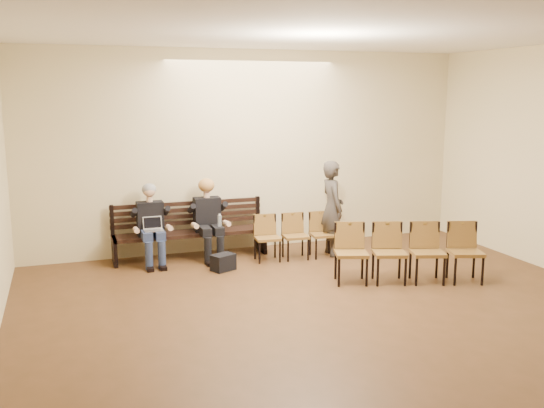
% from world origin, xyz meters
% --- Properties ---
extents(ground, '(10.00, 10.00, 0.00)m').
position_xyz_m(ground, '(0.00, 0.00, 0.00)').
color(ground, '#56351D').
rests_on(ground, ground).
extents(room_walls, '(8.02, 10.01, 3.51)m').
position_xyz_m(room_walls, '(0.00, 0.79, 2.54)').
color(room_walls, beige).
rests_on(room_walls, ground).
extents(bench, '(2.60, 0.90, 0.45)m').
position_xyz_m(bench, '(-1.20, 4.65, 0.23)').
color(bench, black).
rests_on(bench, ground).
extents(seated_man, '(0.53, 0.73, 1.27)m').
position_xyz_m(seated_man, '(-1.87, 4.53, 0.63)').
color(seated_man, black).
rests_on(seated_man, ground).
extents(seated_woman, '(0.54, 0.75, 1.26)m').
position_xyz_m(seated_woman, '(-0.91, 4.53, 0.63)').
color(seated_woman, black).
rests_on(seated_woman, ground).
extents(laptop, '(0.32, 0.27, 0.22)m').
position_xyz_m(laptop, '(-1.86, 4.34, 0.56)').
color(laptop, silver).
rests_on(laptop, bench).
extents(water_bottle, '(0.07, 0.07, 0.21)m').
position_xyz_m(water_bottle, '(-0.77, 4.31, 0.56)').
color(water_bottle, silver).
rests_on(water_bottle, bench).
extents(bag, '(0.42, 0.37, 0.26)m').
position_xyz_m(bag, '(-0.87, 3.74, 0.13)').
color(bag, black).
rests_on(bag, ground).
extents(passerby, '(0.50, 0.72, 1.88)m').
position_xyz_m(passerby, '(1.14, 4.05, 0.94)').
color(passerby, '#37312D').
rests_on(passerby, ground).
extents(chair_row_front, '(1.41, 0.52, 0.77)m').
position_xyz_m(chair_row_front, '(0.45, 4.00, 0.38)').
color(chair_row_front, brown).
rests_on(chair_row_front, ground).
extents(chair_row_back, '(2.20, 1.11, 0.89)m').
position_xyz_m(chair_row_back, '(1.55, 2.26, 0.44)').
color(chair_row_back, brown).
rests_on(chair_row_back, ground).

